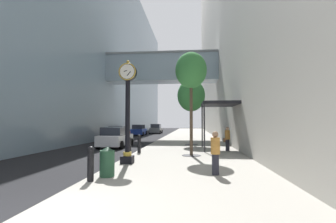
{
  "coord_description": "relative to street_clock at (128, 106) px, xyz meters",
  "views": [
    {
      "loc": [
        3.62,
        -4.86,
        2.07
      ],
      "look_at": [
        1.01,
        22.6,
        3.24
      ],
      "focal_mm": 26.48,
      "sensor_mm": 36.0,
      "label": 1
    }
  ],
  "objects": [
    {
      "name": "sidewalk_right",
      "position": [
        2.76,
        23.47,
        -2.75
      ],
      "size": [
        6.76,
        80.0,
        0.14
      ],
      "primitive_type": "cube",
      "color": "#9E998E",
      "rests_on": "ground"
    },
    {
      "name": "street_clock",
      "position": [
        0.0,
        0.0,
        0.0
      ],
      "size": [
        0.84,
        0.55,
        4.86
      ],
      "color": "black",
      "rests_on": "sidewalk_right"
    },
    {
      "name": "car_white_near",
      "position": [
        -3.21,
        8.4,
        -2.02
      ],
      "size": [
        2.14,
        4.22,
        1.65
      ],
      "color": "silver",
      "rests_on": "ground"
    },
    {
      "name": "street_tree_near",
      "position": [
        2.98,
        2.96,
        2.2
      ],
      "size": [
        1.83,
        1.83,
        6.0
      ],
      "color": "#333335",
      "rests_on": "sidewalk_right"
    },
    {
      "name": "bollard_third",
      "position": [
        -0.29,
        1.48,
        -2.08
      ],
      "size": [
        0.22,
        0.22,
        1.14
      ],
      "color": "black",
      "rests_on": "sidewalk_right"
    },
    {
      "name": "car_red_trailing",
      "position": [
        -5.07,
        15.51,
        -2.03
      ],
      "size": [
        2.08,
        4.14,
        1.61
      ],
      "color": "#AD191E",
      "rests_on": "ground"
    },
    {
      "name": "street_tree_mid_near",
      "position": [
        2.98,
        9.89,
        1.51
      ],
      "size": [
        2.38,
        2.38,
        5.58
      ],
      "color": "#333335",
      "rests_on": "sidewalk_right"
    },
    {
      "name": "car_grey_far",
      "position": [
        -3.37,
        32.86,
        -1.99
      ],
      "size": [
        2.04,
        4.25,
        1.72
      ],
      "color": "slate",
      "rests_on": "ground"
    },
    {
      "name": "bollard_nearest",
      "position": [
        -0.29,
        -3.54,
        -2.08
      ],
      "size": [
        0.22,
        0.22,
        1.14
      ],
      "color": "black",
      "rests_on": "sidewalk_right"
    },
    {
      "name": "pedestrian_walking",
      "position": [
        5.38,
        5.54,
        -1.84
      ],
      "size": [
        0.48,
        0.37,
        1.61
      ],
      "color": "#23232D",
      "rests_on": "sidewalk_right"
    },
    {
      "name": "trash_bin",
      "position": [
        0.01,
        -2.81,
        -2.14
      ],
      "size": [
        0.53,
        0.53,
        1.05
      ],
      "color": "#234C33",
      "rests_on": "sidewalk_right"
    },
    {
      "name": "storefront_awning",
      "position": [
        4.9,
        6.33,
        0.47
      ],
      "size": [
        2.4,
        3.6,
        3.3
      ],
      "color": "black",
      "rests_on": "sidewalk_right"
    },
    {
      "name": "ground_plane",
      "position": [
        -0.62,
        20.47,
        -2.82
      ],
      "size": [
        110.0,
        110.0,
        0.0
      ],
      "primitive_type": "plane",
      "color": "black",
      "rests_on": "ground"
    },
    {
      "name": "bollard_fourth",
      "position": [
        -0.29,
        3.99,
        -2.08
      ],
      "size": [
        0.22,
        0.22,
        1.14
      ],
      "color": "black",
      "rests_on": "sidewalk_right"
    },
    {
      "name": "building_block_left",
      "position": [
        -11.68,
        23.43,
        10.42
      ],
      "size": [
        22.7,
        80.0,
        26.55
      ],
      "color": "#849EB2",
      "rests_on": "ground"
    },
    {
      "name": "car_blue_mid",
      "position": [
        -5.08,
        26.18,
        -2.01
      ],
      "size": [
        2.07,
        4.6,
        1.67
      ],
      "color": "navy",
      "rests_on": "ground"
    },
    {
      "name": "pedestrian_by_clock",
      "position": [
        3.86,
        -2.16,
        -1.84
      ],
      "size": [
        0.48,
        0.48,
        1.59
      ],
      "color": "#23232D",
      "rests_on": "sidewalk_right"
    }
  ]
}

